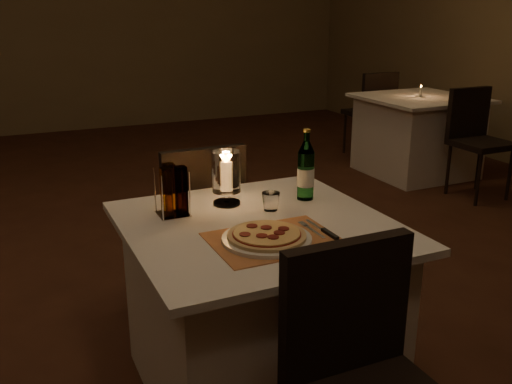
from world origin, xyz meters
name	(u,v)px	position (x,y,z in m)	size (l,w,h in m)	color
floor	(173,307)	(0.00, 0.00, -0.01)	(8.00, 10.00, 0.02)	#492517
wall_back	(48,10)	(0.00, 5.01, 1.50)	(8.00, 0.02, 3.00)	#87714E
main_table	(258,307)	(0.13, -0.81, 0.37)	(1.00, 1.00, 0.74)	white
chair_near	(363,367)	(0.13, -1.53, 0.55)	(0.42, 0.42, 0.90)	black
chair_far	(199,212)	(0.13, -0.10, 0.55)	(0.42, 0.42, 0.90)	black
placemat	(274,240)	(0.11, -0.99, 0.74)	(0.45, 0.34, 0.00)	#C17543
plate	(267,239)	(0.08, -0.99, 0.75)	(0.32, 0.32, 0.01)	white
pizza	(267,235)	(0.08, -0.99, 0.77)	(0.28, 0.28, 0.02)	#D8B77F
fork	(310,229)	(0.27, -0.96, 0.75)	(0.02, 0.18, 0.00)	silver
knife	(327,232)	(0.31, -1.02, 0.75)	(0.02, 0.22, 0.01)	black
tumbler	(271,201)	(0.24, -0.70, 0.78)	(0.07, 0.07, 0.07)	white
water_bottle	(306,171)	(0.44, -0.63, 0.86)	(0.07, 0.07, 0.31)	#60B36D
hurricane_candle	(226,174)	(0.10, -0.56, 0.87)	(0.12, 0.12, 0.23)	white
cruet_caddy	(173,193)	(-0.14, -0.60, 0.84)	(0.12, 0.12, 0.21)	white
neighbor_table_right	(417,135)	(2.87, 1.52, 0.37)	(1.00, 1.00, 0.74)	white
neighbor_chair_ra	(475,131)	(2.87, 0.81, 0.55)	(0.42, 0.42, 0.90)	black
neighbor_chair_rb	(373,106)	(2.87, 2.24, 0.55)	(0.42, 0.42, 0.90)	black
neighbor_candle_right	(421,91)	(2.87, 1.52, 0.79)	(0.03, 0.03, 0.11)	white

